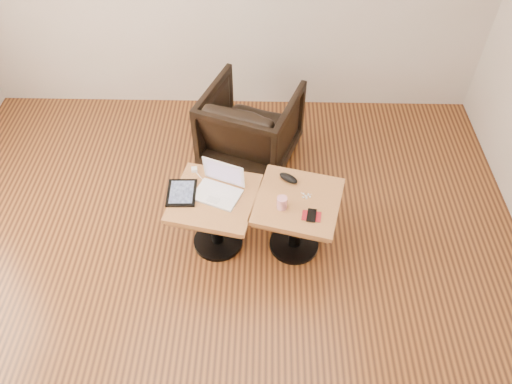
{
  "coord_description": "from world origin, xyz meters",
  "views": [
    {
      "loc": [
        0.32,
        -1.74,
        2.95
      ],
      "look_at": [
        0.27,
        0.51,
        0.55
      ],
      "focal_mm": 35.0,
      "sensor_mm": 36.0,
      "label": 1
    }
  ],
  "objects_px": {
    "side_table_left": "(215,209)",
    "laptop": "(219,187)",
    "side_table_right": "(297,212)",
    "armchair": "(251,125)",
    "striped_cup": "(282,203)"
  },
  "relations": [
    {
      "from": "striped_cup",
      "to": "armchair",
      "type": "bearing_deg",
      "value": 102.7
    },
    {
      "from": "side_table_left",
      "to": "laptop",
      "type": "xyz_separation_m",
      "value": [
        0.03,
        0.04,
        0.17
      ]
    },
    {
      "from": "striped_cup",
      "to": "side_table_right",
      "type": "bearing_deg",
      "value": 33.32
    },
    {
      "from": "side_table_left",
      "to": "side_table_right",
      "type": "height_order",
      "value": "same"
    },
    {
      "from": "side_table_left",
      "to": "armchair",
      "type": "distance_m",
      "value": 0.98
    },
    {
      "from": "side_table_right",
      "to": "armchair",
      "type": "distance_m",
      "value": 1.03
    },
    {
      "from": "side_table_right",
      "to": "armchair",
      "type": "height_order",
      "value": "armchair"
    },
    {
      "from": "armchair",
      "to": "side_table_right",
      "type": "bearing_deg",
      "value": 129.82
    },
    {
      "from": "side_table_left",
      "to": "side_table_right",
      "type": "distance_m",
      "value": 0.56
    },
    {
      "from": "laptop",
      "to": "armchair",
      "type": "distance_m",
      "value": 0.96
    },
    {
      "from": "side_table_right",
      "to": "striped_cup",
      "type": "distance_m",
      "value": 0.21
    },
    {
      "from": "side_table_right",
      "to": "side_table_left",
      "type": "bearing_deg",
      "value": -167.6
    },
    {
      "from": "laptop",
      "to": "armchair",
      "type": "xyz_separation_m",
      "value": [
        0.18,
        0.91,
        -0.21
      ]
    },
    {
      "from": "side_table_left",
      "to": "laptop",
      "type": "height_order",
      "value": "laptop"
    },
    {
      "from": "side_table_right",
      "to": "laptop",
      "type": "height_order",
      "value": "laptop"
    }
  ]
}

